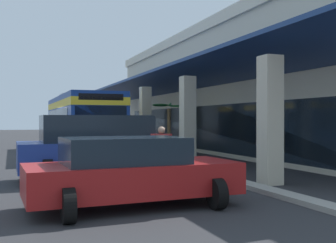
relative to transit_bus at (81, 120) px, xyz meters
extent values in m
plane|color=#2D2D30|center=(1.44, 6.71, -1.85)|extent=(120.00, 120.00, 0.00)
cube|color=#9E998E|center=(1.26, 2.50, -1.79)|extent=(35.77, 0.50, 0.12)
cube|color=beige|center=(1.26, 12.20, 1.47)|extent=(29.81, 11.86, 6.65)
cube|color=beige|center=(1.26, 12.20, 5.09)|extent=(30.11, 12.16, 0.60)
cube|color=beige|center=(-10.66, 3.35, -0.02)|extent=(0.55, 0.55, 3.66)
cube|color=beige|center=(-4.70, 3.35, -0.02)|extent=(0.55, 0.55, 3.66)
cube|color=beige|center=(1.26, 3.35, -0.02)|extent=(0.55, 0.55, 3.66)
cube|color=beige|center=(7.23, 3.35, -0.02)|extent=(0.55, 0.55, 3.66)
cube|color=beige|center=(13.19, 3.35, -0.02)|extent=(0.55, 0.55, 3.66)
cube|color=navy|center=(1.26, 4.67, 2.15)|extent=(29.81, 3.16, 0.82)
cube|color=#19232D|center=(1.26, 6.31, -0.45)|extent=(25.04, 0.08, 2.40)
cube|color=navy|center=(0.05, 0.00, -0.13)|extent=(11.02, 2.63, 2.75)
cube|color=yellow|center=(0.05, 0.00, 0.80)|extent=(11.04, 2.65, 0.36)
cube|color=#19232D|center=(-0.25, 0.00, 0.10)|extent=(9.26, 2.65, 0.90)
cube|color=#19232D|center=(5.52, 0.04, 0.00)|extent=(0.08, 2.24, 1.20)
cube|color=black|center=(5.53, 0.04, 0.97)|extent=(0.07, 1.94, 0.28)
cube|color=black|center=(5.65, 0.04, -1.40)|extent=(0.22, 2.45, 0.24)
cube|color=silver|center=(5.57, 0.93, -1.10)|extent=(0.06, 0.24, 0.16)
cube|color=silver|center=(5.58, -0.85, -1.10)|extent=(0.06, 0.24, 0.16)
cube|color=silver|center=(-1.45, -0.01, 1.37)|extent=(2.41, 1.80, 0.24)
cylinder|color=black|center=(3.67, 1.30, -1.35)|extent=(1.00, 0.30, 1.00)
cylinder|color=black|center=(3.69, -1.25, -1.35)|extent=(1.00, 0.30, 1.00)
cylinder|color=black|center=(-3.04, 1.25, -1.35)|extent=(1.00, 0.30, 1.00)
cylinder|color=black|center=(-3.02, -1.30, -1.35)|extent=(1.00, 0.30, 1.00)
cube|color=maroon|center=(14.81, -1.13, -1.25)|extent=(2.00, 4.48, 0.66)
cube|color=#19232D|center=(14.82, -1.33, -0.65)|extent=(1.70, 2.54, 0.54)
cylinder|color=black|center=(13.84, 0.33, -1.53)|extent=(0.64, 0.22, 0.64)
cylinder|color=black|center=(15.63, 0.41, -1.53)|extent=(0.64, 0.22, 0.64)
cylinder|color=black|center=(13.98, -2.66, -1.53)|extent=(0.64, 0.22, 0.64)
cylinder|color=black|center=(15.78, -2.58, -1.53)|extent=(0.64, 0.22, 0.64)
cube|color=navy|center=(10.49, -1.00, -1.10)|extent=(2.01, 4.82, 0.84)
cube|color=#19232D|center=(10.50, -1.10, -0.28)|extent=(1.76, 3.29, 0.80)
cylinder|color=black|center=(9.50, 0.62, -1.47)|extent=(0.76, 0.26, 0.76)
cylinder|color=black|center=(11.45, 0.65, -1.47)|extent=(0.76, 0.26, 0.76)
cylinder|color=black|center=(9.54, -2.64, -1.47)|extent=(0.76, 0.26, 0.76)
cylinder|color=black|center=(11.49, -2.62, -1.47)|extent=(0.76, 0.26, 0.76)
cylinder|color=#726651|center=(11.34, 0.57, -1.45)|extent=(0.16, 0.16, 0.81)
cylinder|color=#726651|center=(11.64, 0.78, -1.45)|extent=(0.16, 0.16, 0.81)
cube|color=#B23333|center=(11.49, 0.68, -0.74)|extent=(0.29, 0.50, 0.61)
sphere|color=tan|center=(11.49, 0.68, -0.33)|extent=(0.22, 0.22, 0.22)
cylinder|color=#B23333|center=(11.48, 0.39, -0.71)|extent=(0.09, 0.09, 0.55)
cylinder|color=#B23333|center=(11.50, 0.97, -0.71)|extent=(0.09, 0.09, 0.55)
cube|color=#4C4742|center=(4.61, 3.49, -1.61)|extent=(0.81, 0.81, 0.48)
cylinder|color=#332319|center=(4.61, 3.49, -1.36)|extent=(0.69, 0.69, 0.02)
cylinder|color=brown|center=(4.61, 3.49, -0.43)|extent=(0.16, 0.16, 1.89)
ellipsoid|color=#195123|center=(5.01, 3.37, 0.70)|extent=(0.85, 0.44, 0.19)
ellipsoid|color=#195123|center=(4.71, 3.92, 0.64)|extent=(0.41, 0.90, 0.15)
ellipsoid|color=#195123|center=(4.35, 3.75, 0.67)|extent=(0.67, 0.68, 0.15)
ellipsoid|color=#195123|center=(4.23, 3.22, 0.69)|extent=(0.88, 0.72, 0.15)
ellipsoid|color=#195123|center=(4.75, 3.03, 0.68)|extent=(0.48, 0.99, 0.17)
camera|label=1|loc=(23.23, -3.48, -0.02)|focal=44.46mm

